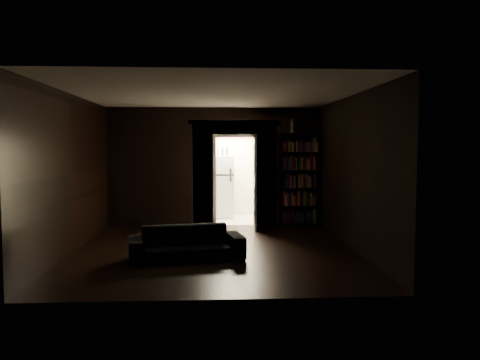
{
  "coord_description": "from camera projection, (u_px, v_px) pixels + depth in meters",
  "views": [
    {
      "loc": [
        0.01,
        -8.36,
        1.86
      ],
      "look_at": [
        0.52,
        0.9,
        1.21
      ],
      "focal_mm": 35.0,
      "sensor_mm": 36.0,
      "label": 1
    }
  ],
  "objects": [
    {
      "name": "kitchen_alcove",
      "position": [
        233.0,
        172.0,
        12.25
      ],
      "size": [
        2.2,
        1.8,
        2.6
      ],
      "color": "beige",
      "rests_on": "ground"
    },
    {
      "name": "sofa",
      "position": [
        187.0,
        238.0,
        7.77
      ],
      "size": [
        2.0,
        1.15,
        0.72
      ],
      "primitive_type": "imported",
      "rotation": [
        0.0,
        0.0,
        0.18
      ],
      "color": "black",
      "rests_on": "ground"
    },
    {
      "name": "ground",
      "position": [
        214.0,
        250.0,
        8.45
      ],
      "size": [
        5.5,
        5.5,
        0.0
      ],
      "primitive_type": "plane",
      "color": "black",
      "rests_on": "ground"
    },
    {
      "name": "refrigerator",
      "position": [
        220.0,
        186.0,
        12.42
      ],
      "size": [
        0.86,
        0.81,
        1.65
      ],
      "primitive_type": "cube",
      "rotation": [
        0.0,
        0.0,
        0.19
      ],
      "color": "white",
      "rests_on": "ground"
    },
    {
      "name": "bottles",
      "position": [
        218.0,
        150.0,
        12.27
      ],
      "size": [
        0.66,
        0.18,
        0.26
      ],
      "primitive_type": "cube",
      "rotation": [
        0.0,
        0.0,
        0.16
      ],
      "color": "black",
      "rests_on": "refrigerator"
    },
    {
      "name": "figurine",
      "position": [
        292.0,
        126.0,
        10.98
      ],
      "size": [
        0.11,
        0.11,
        0.33
      ],
      "primitive_type": "cube",
      "rotation": [
        0.0,
        0.0,
        -0.03
      ],
      "color": "silver",
      "rests_on": "bookshelf"
    },
    {
      "name": "door",
      "position": [
        255.0,
        184.0,
        10.73
      ],
      "size": [
        0.1,
        0.85,
        2.05
      ],
      "primitive_type": "cube",
      "rotation": [
        0.0,
        0.0,
        1.51
      ],
      "color": "white",
      "rests_on": "ground"
    },
    {
      "name": "room_walls",
      "position": [
        213.0,
        156.0,
        9.4
      ],
      "size": [
        5.02,
        5.61,
        2.84
      ],
      "color": "black",
      "rests_on": "ground"
    },
    {
      "name": "bookshelf",
      "position": [
        299.0,
        180.0,
        11.02
      ],
      "size": [
        0.95,
        0.65,
        2.2
      ],
      "primitive_type": "cube",
      "rotation": [
        0.0,
        0.0,
        -0.41
      ],
      "color": "black",
      "rests_on": "ground"
    }
  ]
}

